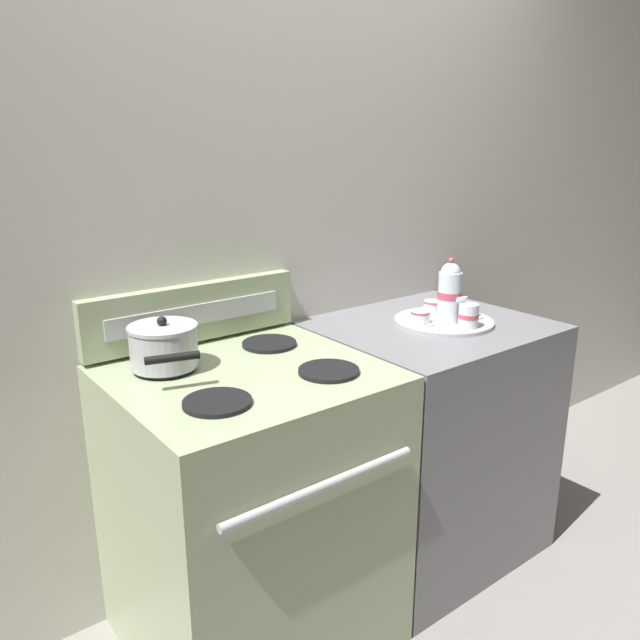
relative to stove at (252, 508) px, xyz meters
The scene contains 12 objects.
ground_plane 0.59m from the stove, ahead, with size 6.00×6.00×0.00m, color gray.
wall_back 0.84m from the stove, 42.89° to the left, with size 6.00×0.05×2.20m.
stove is the anchor object (origin of this frame).
control_panel 0.63m from the stove, 90.00° to the left, with size 0.72×0.05×0.18m.
side_counter 0.76m from the stove, ahead, with size 0.77×0.68×0.89m.
saucepan 0.57m from the stove, 139.76° to the left, with size 0.21×0.29×0.15m.
serving_tray 0.92m from the stove, ahead, with size 0.35×0.35×0.01m.
teapot 0.98m from the stove, ahead, with size 0.08×0.13×0.23m.
teacup_left 1.02m from the stove, ahead, with size 0.10×0.10×0.05m.
teacup_right 0.85m from the stove, ahead, with size 0.10×0.10×0.05m.
teacup_front 0.97m from the stove, ahead, with size 0.10×0.10×0.05m.
creamer_jug 0.95m from the stove, ahead, with size 0.07×0.07×0.08m.
Camera 1 is at (-1.24, -1.43, 1.53)m, focal length 35.00 mm.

